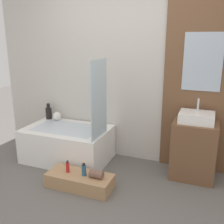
# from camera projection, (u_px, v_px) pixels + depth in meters

# --- Properties ---
(ground_plane) EXTENTS (12.00, 12.00, 0.00)m
(ground_plane) POSITION_uv_depth(u_px,v_px,m) (79.00, 220.00, 2.57)
(ground_plane) COLOR #605B56
(wall_tiled_back) EXTENTS (4.20, 0.06, 2.60)m
(wall_tiled_back) POSITION_uv_depth(u_px,v_px,m) (130.00, 70.00, 3.63)
(wall_tiled_back) COLOR beige
(wall_tiled_back) RESTS_ON ground_plane
(wall_wood_accent) EXTENTS (0.93, 0.04, 2.60)m
(wall_wood_accent) POSITION_uv_depth(u_px,v_px,m) (202.00, 73.00, 3.25)
(wall_wood_accent) COLOR brown
(wall_wood_accent) RESTS_ON ground_plane
(bathtub) EXTENTS (1.20, 0.78, 0.48)m
(bathtub) POSITION_uv_depth(u_px,v_px,m) (68.00, 144.00, 3.80)
(bathtub) COLOR white
(bathtub) RESTS_ON ground_plane
(glass_shower_screen) EXTENTS (0.01, 0.47, 1.00)m
(glass_shower_screen) POSITION_uv_depth(u_px,v_px,m) (99.00, 99.00, 3.28)
(glass_shower_screen) COLOR silver
(glass_shower_screen) RESTS_ON bathtub
(wooden_step_bench) EXTENTS (0.80, 0.33, 0.17)m
(wooden_step_bench) POSITION_uv_depth(u_px,v_px,m) (80.00, 181.00, 3.12)
(wooden_step_bench) COLOR #A87F56
(wooden_step_bench) RESTS_ON ground_plane
(vanity_cabinet) EXTENTS (0.53, 0.44, 0.73)m
(vanity_cabinet) POSITION_uv_depth(u_px,v_px,m) (194.00, 150.00, 3.30)
(vanity_cabinet) COLOR brown
(vanity_cabinet) RESTS_ON ground_plane
(sink) EXTENTS (0.41, 0.33, 0.28)m
(sink) POSITION_uv_depth(u_px,v_px,m) (197.00, 117.00, 3.18)
(sink) COLOR white
(sink) RESTS_ON vanity_cabinet
(vase_tall_dark) EXTENTS (0.09, 0.09, 0.25)m
(vase_tall_dark) POSITION_uv_depth(u_px,v_px,m) (49.00, 113.00, 4.15)
(vase_tall_dark) COLOR black
(vase_tall_dark) RESTS_ON bathtub
(vase_round_light) EXTENTS (0.13, 0.13, 0.13)m
(vase_round_light) POSITION_uv_depth(u_px,v_px,m) (57.00, 116.00, 4.08)
(vase_round_light) COLOR silver
(vase_round_light) RESTS_ON bathtub
(bottle_soap_primary) EXTENTS (0.04, 0.04, 0.14)m
(bottle_soap_primary) POSITION_uv_depth(u_px,v_px,m) (68.00, 167.00, 3.14)
(bottle_soap_primary) COLOR red
(bottle_soap_primary) RESTS_ON wooden_step_bench
(bottle_soap_secondary) EXTENTS (0.05, 0.05, 0.15)m
(bottle_soap_secondary) POSITION_uv_depth(u_px,v_px,m) (84.00, 170.00, 3.06)
(bottle_soap_secondary) COLOR #2D567A
(bottle_soap_secondary) RESTS_ON wooden_step_bench
(towel_roll) EXTENTS (0.16, 0.09, 0.09)m
(towel_roll) POSITION_uv_depth(u_px,v_px,m) (96.00, 174.00, 3.01)
(towel_roll) COLOR brown
(towel_roll) RESTS_ON wooden_step_bench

